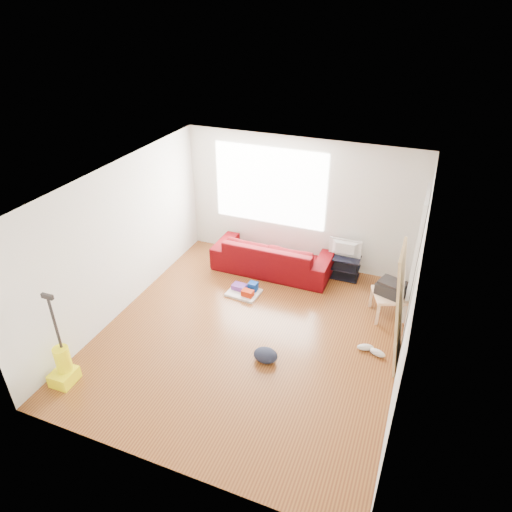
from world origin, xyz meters
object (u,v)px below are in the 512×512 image
at_px(bucket, 273,278).
at_px(vacuum, 63,366).
at_px(tv_stand, 343,267).
at_px(backpack, 265,360).
at_px(side_table, 390,297).
at_px(cleaning_tray, 245,291).
at_px(sofa, 272,270).

distance_m(bucket, vacuum, 3.96).
height_order(tv_stand, vacuum, vacuum).
relative_size(backpack, vacuum, 0.25).
bearing_deg(bucket, tv_stand, 23.97).
bearing_deg(side_table, vacuum, -141.29).
xyz_separation_m(tv_stand, cleaning_tray, (-1.49, -1.20, -0.16)).
xyz_separation_m(sofa, backpack, (0.76, -2.40, 0.00)).
xyz_separation_m(bucket, backpack, (0.65, -2.13, 0.00)).
bearing_deg(sofa, backpack, 107.70).
height_order(bucket, vacuum, vacuum).
relative_size(tv_stand, bucket, 2.48).
bearing_deg(backpack, vacuum, -147.38).
relative_size(bucket, backpack, 0.70).
height_order(side_table, vacuum, vacuum).
bearing_deg(sofa, side_table, 164.62).
xyz_separation_m(sofa, bucket, (0.11, -0.26, 0.00)).
height_order(sofa, tv_stand, tv_stand).
xyz_separation_m(sofa, side_table, (2.28, -0.63, 0.36)).
bearing_deg(sofa, cleaning_tray, 78.80).
bearing_deg(cleaning_tray, backpack, -57.18).
bearing_deg(tv_stand, sofa, -168.94).
bearing_deg(vacuum, bucket, 61.28).
bearing_deg(sofa, bucket, 112.67).
xyz_separation_m(side_table, bucket, (-2.17, 0.36, -0.36)).
distance_m(bucket, backpack, 2.23).
height_order(sofa, cleaning_tray, sofa).
relative_size(sofa, tv_stand, 3.61).
xyz_separation_m(bucket, cleaning_tray, (-0.29, -0.66, 0.06)).
height_order(backpack, vacuum, vacuum).
bearing_deg(vacuum, sofa, 64.28).
xyz_separation_m(side_table, cleaning_tray, (-2.46, -0.30, -0.30)).
height_order(side_table, cleaning_tray, side_table).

